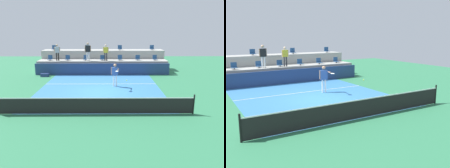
% 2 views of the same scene
% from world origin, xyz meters
% --- Properties ---
extents(ground_plane, '(40.00, 40.00, 0.00)m').
position_xyz_m(ground_plane, '(0.00, 0.00, 0.00)').
color(ground_plane, '#2D754C').
extents(court_inner_paint, '(9.00, 10.00, 0.01)m').
position_xyz_m(court_inner_paint, '(0.00, 1.00, 0.00)').
color(court_inner_paint, teal).
rests_on(court_inner_paint, ground_plane).
extents(court_service_line, '(9.00, 0.06, 0.00)m').
position_xyz_m(court_service_line, '(0.00, 2.40, 0.01)').
color(court_service_line, white).
rests_on(court_service_line, ground_plane).
extents(tennis_net, '(10.48, 0.08, 1.07)m').
position_xyz_m(tennis_net, '(0.00, -4.00, 0.50)').
color(tennis_net, black).
rests_on(tennis_net, ground_plane).
extents(sponsor_backboard, '(13.00, 0.16, 1.10)m').
position_xyz_m(sponsor_backboard, '(0.00, 6.00, 0.55)').
color(sponsor_backboard, navy).
rests_on(sponsor_backboard, ground_plane).
extents(seating_tier_lower, '(13.00, 1.80, 1.25)m').
position_xyz_m(seating_tier_lower, '(0.00, 7.30, 0.62)').
color(seating_tier_lower, '#9E9E99').
rests_on(seating_tier_lower, ground_plane).
extents(seating_tier_upper, '(13.00, 1.80, 2.10)m').
position_xyz_m(seating_tier_upper, '(0.00, 9.10, 1.05)').
color(seating_tier_upper, '#9E9E99').
rests_on(seating_tier_upper, ground_plane).
extents(stadium_chair_lower_far_left, '(0.44, 0.40, 0.52)m').
position_xyz_m(stadium_chair_lower_far_left, '(-5.33, 7.23, 1.46)').
color(stadium_chair_lower_far_left, '#2D2D33').
rests_on(stadium_chair_lower_far_left, seating_tier_lower).
extents(stadium_chair_lower_left, '(0.44, 0.40, 0.52)m').
position_xyz_m(stadium_chair_lower_left, '(-3.56, 7.23, 1.46)').
color(stadium_chair_lower_left, '#2D2D33').
rests_on(stadium_chair_lower_left, seating_tier_lower).
extents(stadium_chair_lower_mid_left, '(0.44, 0.40, 0.52)m').
position_xyz_m(stadium_chair_lower_mid_left, '(-1.73, 7.23, 1.46)').
color(stadium_chair_lower_mid_left, '#2D2D33').
rests_on(stadium_chair_lower_mid_left, seating_tier_lower).
extents(stadium_chair_lower_center, '(0.44, 0.40, 0.52)m').
position_xyz_m(stadium_chair_lower_center, '(-0.03, 7.23, 1.46)').
color(stadium_chair_lower_center, '#2D2D33').
rests_on(stadium_chair_lower_center, seating_tier_lower).
extents(stadium_chair_lower_mid_right, '(0.44, 0.40, 0.52)m').
position_xyz_m(stadium_chair_lower_mid_right, '(1.75, 7.23, 1.46)').
color(stadium_chair_lower_mid_right, '#2D2D33').
rests_on(stadium_chair_lower_mid_right, seating_tier_lower).
extents(stadium_chair_lower_right, '(0.44, 0.40, 0.52)m').
position_xyz_m(stadium_chair_lower_right, '(3.56, 7.23, 1.46)').
color(stadium_chair_lower_right, '#2D2D33').
rests_on(stadium_chair_lower_right, seating_tier_lower).
extents(stadium_chair_lower_far_right, '(0.44, 0.40, 0.52)m').
position_xyz_m(stadium_chair_lower_far_right, '(5.30, 7.23, 1.46)').
color(stadium_chair_lower_far_right, '#2D2D33').
rests_on(stadium_chair_lower_far_right, seating_tier_lower).
extents(stadium_chair_upper_far_left, '(0.44, 0.40, 0.52)m').
position_xyz_m(stadium_chair_upper_far_left, '(-5.33, 9.03, 2.31)').
color(stadium_chair_upper_far_left, '#2D2D33').
rests_on(stadium_chair_upper_far_left, seating_tier_upper).
extents(stadium_chair_upper_left, '(0.44, 0.40, 0.52)m').
position_xyz_m(stadium_chair_upper_left, '(-1.74, 9.03, 2.31)').
color(stadium_chair_upper_left, '#2D2D33').
rests_on(stadium_chair_upper_left, seating_tier_upper).
extents(stadium_chair_upper_right, '(0.44, 0.40, 0.52)m').
position_xyz_m(stadium_chair_upper_right, '(1.81, 9.03, 2.31)').
color(stadium_chair_upper_right, '#2D2D33').
rests_on(stadium_chair_upper_right, seating_tier_upper).
extents(stadium_chair_upper_far_right, '(0.44, 0.40, 0.52)m').
position_xyz_m(stadium_chair_upper_far_right, '(5.30, 9.03, 2.31)').
color(stadium_chair_upper_far_right, '#2D2D33').
rests_on(stadium_chair_upper_far_right, seating_tier_upper).
extents(tennis_player, '(0.61, 1.29, 1.79)m').
position_xyz_m(tennis_player, '(1.14, 1.65, 1.10)').
color(tennis_player, white).
rests_on(tennis_player, ground_plane).
extents(spectator_in_grey, '(0.58, 0.26, 1.63)m').
position_xyz_m(spectator_in_grey, '(-4.48, 6.85, 2.23)').
color(spectator_in_grey, black).
rests_on(spectator_in_grey, seating_tier_lower).
extents(spectator_in_white, '(0.62, 0.26, 1.79)m').
position_xyz_m(spectator_in_white, '(-1.45, 6.85, 2.34)').
color(spectator_in_white, white).
rests_on(spectator_in_white, seating_tier_lower).
extents(spectator_leaning_on_rail, '(0.57, 0.23, 1.61)m').
position_xyz_m(spectator_leaning_on_rail, '(0.32, 6.85, 2.21)').
color(spectator_leaning_on_rail, '#2D2D33').
rests_on(spectator_leaning_on_rail, seating_tier_lower).
extents(tennis_ball, '(0.07, 0.07, 0.07)m').
position_xyz_m(tennis_ball, '(1.78, -1.86, 1.33)').
color(tennis_ball, '#CCE033').
extents(equipment_bag, '(0.76, 0.28, 0.30)m').
position_xyz_m(equipment_bag, '(-5.38, 5.19, 0.15)').
color(equipment_bag, navy).
rests_on(equipment_bag, ground_plane).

